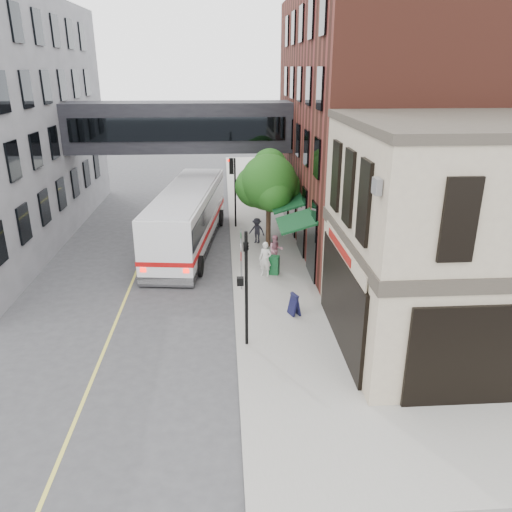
{
  "coord_description": "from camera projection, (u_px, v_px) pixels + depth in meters",
  "views": [
    {
      "loc": [
        -0.35,
        -14.58,
        10.03
      ],
      "look_at": [
        0.91,
        4.37,
        2.82
      ],
      "focal_mm": 35.0,
      "sensor_mm": 36.0,
      "label": 1
    }
  ],
  "objects": [
    {
      "name": "pedestrian_c",
      "position": [
        257.0,
        231.0,
        29.67
      ],
      "size": [
        1.14,
        0.96,
        1.53
      ],
      "primitive_type": "imported",
      "rotation": [
        0.0,
        0.0,
        -0.47
      ],
      "color": "black",
      "rests_on": "sidewalk_main"
    },
    {
      "name": "ground",
      "position": [
        238.0,
        378.0,
        17.18
      ],
      "size": [
        120.0,
        120.0,
        0.0
      ],
      "primitive_type": "plane",
      "color": "#38383A",
      "rests_on": "ground"
    },
    {
      "name": "skyway_bridge",
      "position": [
        180.0,
        127.0,
        31.48
      ],
      "size": [
        14.0,
        3.18,
        3.0
      ],
      "color": "black",
      "rests_on": "ground"
    },
    {
      "name": "lane_marking",
      "position": [
        137.0,
        271.0,
        26.2
      ],
      "size": [
        0.12,
        40.0,
        0.01
      ],
      "primitive_type": "cube",
      "color": "#D8CC4C",
      "rests_on": "ground"
    },
    {
      "name": "street_sign_pole",
      "position": [
        241.0,
        254.0,
        23.05
      ],
      "size": [
        0.08,
        0.75,
        3.0
      ],
      "color": "gray",
      "rests_on": "sidewalk_main"
    },
    {
      "name": "bus",
      "position": [
        188.0,
        215.0,
        29.21
      ],
      "size": [
        4.29,
        12.8,
        3.38
      ],
      "color": "white",
      "rests_on": "ground"
    },
    {
      "name": "brick_building",
      "position": [
        398.0,
        122.0,
        29.31
      ],
      "size": [
        13.76,
        18.0,
        14.0
      ],
      "color": "#54241A",
      "rests_on": "ground"
    },
    {
      "name": "sidewalk_main",
      "position": [
        263.0,
        242.0,
        30.34
      ],
      "size": [
        4.0,
        60.0,
        0.15
      ],
      "primitive_type": "cube",
      "color": "gray",
      "rests_on": "ground"
    },
    {
      "name": "pedestrian_a",
      "position": [
        265.0,
        259.0,
        24.92
      ],
      "size": [
        0.76,
        0.65,
        1.76
      ],
      "primitive_type": "imported",
      "rotation": [
        0.0,
        0.0,
        -0.43
      ],
      "color": "silver",
      "rests_on": "sidewalk_main"
    },
    {
      "name": "street_tree",
      "position": [
        268.0,
        182.0,
        28.26
      ],
      "size": [
        3.8,
        3.2,
        5.6
      ],
      "color": "#382619",
      "rests_on": "sidewalk_main"
    },
    {
      "name": "pedestrian_b",
      "position": [
        276.0,
        250.0,
        26.42
      ],
      "size": [
        0.83,
        0.67,
        1.6
      ],
      "primitive_type": "imported",
      "rotation": [
        0.0,
        0.0,
        0.09
      ],
      "color": "pink",
      "rests_on": "sidewalk_main"
    },
    {
      "name": "traffic_signal_near",
      "position": [
        245.0,
        275.0,
        18.01
      ],
      "size": [
        0.44,
        0.22,
        4.6
      ],
      "color": "black",
      "rests_on": "sidewalk_main"
    },
    {
      "name": "traffic_signal_far",
      "position": [
        233.0,
        179.0,
        31.87
      ],
      "size": [
        0.53,
        0.28,
        4.5
      ],
      "color": "black",
      "rests_on": "sidewalk_main"
    },
    {
      "name": "newspaper_box",
      "position": [
        274.0,
        265.0,
        25.26
      ],
      "size": [
        0.59,
        0.56,
        0.95
      ],
      "primitive_type": "cube",
      "rotation": [
        0.0,
        0.0,
        -0.33
      ],
      "color": "#125026",
      "rests_on": "sidewalk_main"
    },
    {
      "name": "sandwich_board",
      "position": [
        294.0,
        304.0,
        21.1
      ],
      "size": [
        0.51,
        0.62,
        0.95
      ],
      "primitive_type": "cube",
      "rotation": [
        0.0,
        0.0,
        0.38
      ],
      "color": "black",
      "rests_on": "sidewalk_main"
    },
    {
      "name": "corner_building",
      "position": [
        482.0,
        238.0,
        18.11
      ],
      "size": [
        10.19,
        8.12,
        8.45
      ],
      "color": "tan",
      "rests_on": "ground"
    }
  ]
}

